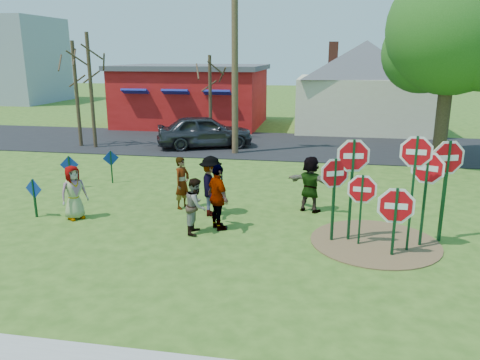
% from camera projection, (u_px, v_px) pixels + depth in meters
% --- Properties ---
extents(ground, '(120.00, 120.00, 0.00)m').
position_uv_depth(ground, '(210.00, 219.00, 13.45)').
color(ground, '#325718').
rests_on(ground, ground).
extents(road, '(120.00, 7.50, 0.04)m').
position_uv_depth(road, '(262.00, 145.00, 24.38)').
color(road, black).
rests_on(road, ground).
extents(dirt_patch, '(3.20, 3.20, 0.03)m').
position_uv_depth(dirt_patch, '(375.00, 242.00, 11.74)').
color(dirt_patch, brown).
rests_on(dirt_patch, ground).
extents(red_building, '(9.40, 7.69, 3.90)m').
position_uv_depth(red_building, '(193.00, 95.00, 30.97)').
color(red_building, '#9C110F').
rests_on(red_building, ground).
extents(cream_house, '(9.40, 9.40, 6.50)m').
position_uv_depth(cream_house, '(364.00, 82.00, 28.87)').
color(cream_house, beige).
rests_on(cream_house, ground).
extents(distant_building, '(10.00, 8.00, 8.00)m').
position_uv_depth(distant_building, '(3.00, 60.00, 45.66)').
color(distant_building, '#8C939E').
rests_on(distant_building, ground).
extents(stop_sign_a, '(0.96, 0.10, 1.92)m').
position_uv_depth(stop_sign_a, '(362.00, 195.00, 11.29)').
color(stop_sign_a, '#0F381C').
rests_on(stop_sign_a, ground).
extents(stop_sign_b, '(1.09, 0.21, 2.75)m').
position_uv_depth(stop_sign_b, '(353.00, 165.00, 11.39)').
color(stop_sign_b, '#0F381C').
rests_on(stop_sign_b, ground).
extents(stop_sign_c, '(1.00, 0.11, 2.93)m').
position_uv_depth(stop_sign_c, '(415.00, 167.00, 10.72)').
color(stop_sign_c, '#0F381C').
rests_on(stop_sign_c, ground).
extents(stop_sign_d, '(1.10, 0.39, 2.73)m').
position_uv_depth(stop_sign_d, '(447.00, 166.00, 11.37)').
color(stop_sign_d, '#0F381C').
rests_on(stop_sign_d, ground).
extents(stop_sign_e, '(1.16, 0.08, 1.81)m').
position_uv_depth(stop_sign_e, '(396.00, 209.00, 10.70)').
color(stop_sign_e, '#0F381C').
rests_on(stop_sign_e, ground).
extents(stop_sign_f, '(0.98, 0.47, 2.52)m').
position_uv_depth(stop_sign_f, '(427.00, 176.00, 11.08)').
color(stop_sign_f, '#0F381C').
rests_on(stop_sign_f, ground).
extents(stop_sign_g, '(0.93, 0.44, 2.28)m').
position_uv_depth(stop_sign_g, '(334.00, 181.00, 11.46)').
color(stop_sign_g, '#0F381C').
rests_on(stop_sign_g, ground).
extents(blue_diamond_b, '(0.58, 0.14, 1.15)m').
position_uv_depth(blue_diamond_b, '(34.00, 194.00, 13.43)').
color(blue_diamond_b, '#0F381C').
rests_on(blue_diamond_b, ground).
extents(blue_diamond_c, '(0.63, 0.17, 1.17)m').
position_uv_depth(blue_diamond_c, '(70.00, 168.00, 16.33)').
color(blue_diamond_c, '#0F381C').
rests_on(blue_diamond_c, ground).
extents(blue_diamond_d, '(0.50, 0.32, 1.22)m').
position_uv_depth(blue_diamond_d, '(111.00, 163.00, 16.99)').
color(blue_diamond_d, '#0F381C').
rests_on(blue_diamond_d, ground).
extents(person_a, '(0.86, 0.91, 1.56)m').
position_uv_depth(person_a, '(74.00, 192.00, 13.27)').
color(person_a, '#41469C').
rests_on(person_a, ground).
extents(person_b, '(0.57, 0.68, 1.60)m').
position_uv_depth(person_b, '(182.00, 183.00, 14.21)').
color(person_b, '#256E6B').
rests_on(person_b, ground).
extents(person_c, '(0.60, 0.75, 1.49)m').
position_uv_depth(person_c, '(196.00, 206.00, 12.23)').
color(person_c, brown).
rests_on(person_c, ground).
extents(person_d, '(0.89, 1.26, 1.76)m').
position_uv_depth(person_d, '(211.00, 186.00, 13.56)').
color(person_d, '#313236').
rests_on(person_d, ground).
extents(person_e, '(0.99, 1.10, 1.79)m').
position_uv_depth(person_e, '(218.00, 198.00, 12.41)').
color(person_e, '#542E61').
rests_on(person_e, ground).
extents(person_f, '(1.65, 1.05, 1.70)m').
position_uv_depth(person_f, '(310.00, 184.00, 13.90)').
color(person_f, '#1D512A').
rests_on(person_f, ground).
extents(suv, '(5.12, 3.53, 1.62)m').
position_uv_depth(suv, '(205.00, 131.00, 23.39)').
color(suv, '#303035').
rests_on(suv, road).
extents(utility_pole, '(2.34, 0.30, 9.58)m').
position_uv_depth(utility_pole, '(235.00, 44.00, 20.95)').
color(utility_pole, '#4C3823').
rests_on(utility_pole, ground).
extents(leafy_tree, '(5.75, 5.24, 8.17)m').
position_uv_depth(leafy_tree, '(455.00, 37.00, 18.78)').
color(leafy_tree, '#382819').
rests_on(leafy_tree, ground).
extents(bare_tree_west, '(1.80, 1.80, 5.22)m').
position_uv_depth(bare_tree_west, '(75.00, 79.00, 23.12)').
color(bare_tree_west, '#382819').
rests_on(bare_tree_west, ground).
extents(bare_tree_east, '(1.80, 1.80, 4.54)m').
position_uv_depth(bare_tree_east, '(210.00, 86.00, 25.01)').
color(bare_tree_east, '#382819').
rests_on(bare_tree_east, ground).
extents(bare_tree_mid, '(1.80, 1.80, 5.61)m').
position_uv_depth(bare_tree_mid, '(90.00, 74.00, 22.71)').
color(bare_tree_mid, '#382819').
rests_on(bare_tree_mid, ground).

